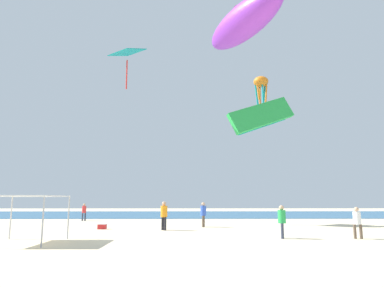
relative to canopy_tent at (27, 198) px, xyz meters
name	(u,v)px	position (x,y,z in m)	size (l,w,h in m)	color
ground	(154,240)	(5.98, 1.59, -2.15)	(110.00, 110.00, 0.10)	beige
ocean_strip	(174,214)	(5.98, 29.40, -2.09)	(110.00, 20.70, 0.03)	#28608C
canopy_tent	(27,198)	(0.00, 0.00, 0.00)	(3.06, 3.29, 2.21)	#B2B2B7
person_near_tent	(203,212)	(8.89, 9.00, -1.05)	(0.43, 0.47, 1.79)	brown
person_leftmost	(357,220)	(16.55, 1.37, -1.15)	(0.42, 0.39, 1.62)	brown
person_central	(164,213)	(6.16, 6.41, -1.01)	(0.44, 0.45, 1.86)	black
person_rightmost	(282,219)	(12.69, 1.63, -1.10)	(0.41, 0.44, 1.71)	#33384C
person_far_shore	(84,211)	(-2.00, 16.18, -1.16)	(0.38, 0.38, 1.61)	#33384C
cooler_box	(102,227)	(1.90, 7.28, -1.93)	(0.57, 0.37, 0.35)	red
kite_inflatable_purple	(243,22)	(11.55, 5.23, 11.99)	(6.01, 8.47, 3.29)	purple
kite_octopus_orange	(261,83)	(17.89, 28.84, 15.74)	(2.84, 2.84, 4.80)	orange
kite_parafoil_green	(261,116)	(14.06, 11.88, 6.99)	(6.28, 3.09, 3.98)	green
kite_diamond_teal	(127,54)	(2.04, 13.79, 13.33)	(3.64, 3.61, 4.05)	teal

